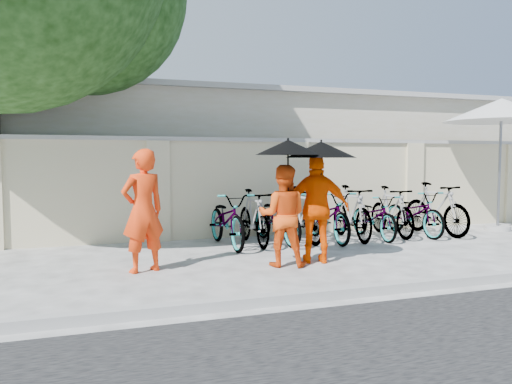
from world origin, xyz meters
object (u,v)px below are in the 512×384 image
object	(u,v)px
patio_umbrella	(501,111)
monk_left	(143,211)
monk_center	(283,216)
monk_right	(317,209)

from	to	relation	value
patio_umbrella	monk_left	bearing A→B (deg)	-169.16
monk_center	monk_right	world-z (taller)	monk_right
monk_center	monk_right	distance (m)	0.61
monk_left	monk_center	distance (m)	2.10
monk_center	patio_umbrella	xyz separation A→B (m)	(6.04, 1.84, 1.92)
monk_center	patio_umbrella	distance (m)	6.60
monk_right	patio_umbrella	bearing A→B (deg)	-143.78
monk_right	patio_umbrella	world-z (taller)	patio_umbrella
patio_umbrella	monk_right	bearing A→B (deg)	-161.63
monk_left	patio_umbrella	xyz separation A→B (m)	(8.11, 1.55, 1.80)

